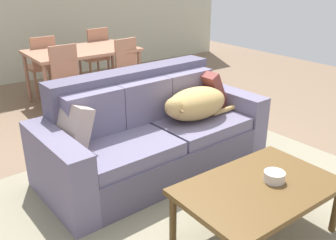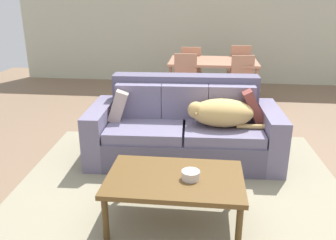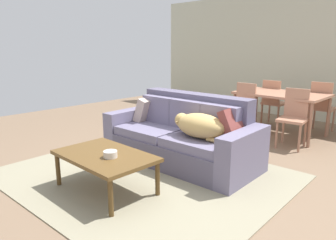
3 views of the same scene
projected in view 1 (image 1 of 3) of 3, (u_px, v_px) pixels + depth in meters
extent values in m
plane|color=#7D634C|center=(179.00, 167.00, 3.59)|extent=(10.00, 10.00, 0.00)
cube|color=gray|center=(200.00, 199.00, 3.08)|extent=(3.33, 2.86, 0.01)
cube|color=#59546B|center=(156.00, 153.00, 3.50)|extent=(1.75, 1.01, 0.34)
cube|color=slate|center=(116.00, 144.00, 3.16)|extent=(0.87, 0.94, 0.12)
cube|color=slate|center=(190.00, 120.00, 3.66)|extent=(0.87, 0.94, 0.12)
cube|color=#59546B|center=(133.00, 92.00, 3.55)|extent=(1.72, 0.31, 0.46)
cube|color=slate|center=(94.00, 114.00, 3.12)|extent=(0.53, 0.18, 0.39)
cube|color=slate|center=(145.00, 101.00, 3.43)|extent=(0.53, 0.18, 0.39)
cube|color=slate|center=(188.00, 90.00, 3.74)|extent=(0.53, 0.18, 0.39)
cube|color=slate|center=(58.00, 173.00, 2.89)|extent=(0.25, 0.95, 0.61)
cube|color=slate|center=(226.00, 116.00, 4.00)|extent=(0.25, 0.95, 0.61)
ellipsoid|color=tan|center=(196.00, 103.00, 3.50)|extent=(0.68, 0.41, 0.30)
sphere|color=tan|center=(175.00, 107.00, 3.31)|extent=(0.18, 0.18, 0.18)
cone|color=olive|center=(180.00, 111.00, 3.25)|extent=(0.09, 0.10, 0.08)
cylinder|color=tan|center=(223.00, 111.00, 3.67)|extent=(0.30, 0.06, 0.05)
cube|color=#B9A296|center=(72.00, 125.00, 2.97)|extent=(0.29, 0.39, 0.39)
cube|color=brown|center=(206.00, 88.00, 3.84)|extent=(0.29, 0.42, 0.41)
cube|color=brown|center=(259.00, 188.00, 2.50)|extent=(1.10, 0.70, 0.04)
cylinder|color=#533A1C|center=(336.00, 209.00, 2.63)|extent=(0.05, 0.05, 0.38)
cylinder|color=#533A1C|center=(173.00, 219.00, 2.53)|extent=(0.05, 0.05, 0.38)
cylinder|color=#533A1C|center=(268.00, 174.00, 3.08)|extent=(0.05, 0.05, 0.38)
cylinder|color=silver|center=(274.00, 177.00, 2.54)|extent=(0.15, 0.15, 0.07)
cube|color=tan|center=(82.00, 51.00, 5.18)|extent=(1.47, 0.91, 0.04)
cylinder|color=#99684F|center=(47.00, 92.00, 4.64)|extent=(0.05, 0.05, 0.71)
cylinder|color=#99684F|center=(140.00, 75.00, 5.39)|extent=(0.05, 0.05, 0.71)
cylinder|color=#99684F|center=(27.00, 78.00, 5.25)|extent=(0.05, 0.05, 0.71)
cylinder|color=#99684F|center=(113.00, 65.00, 6.00)|extent=(0.05, 0.05, 0.71)
cube|color=tan|center=(72.00, 85.00, 4.59)|extent=(0.42, 0.42, 0.04)
cube|color=tan|center=(64.00, 63.00, 4.62)|extent=(0.36, 0.05, 0.46)
cylinder|color=#A26E54|center=(67.00, 110.00, 4.45)|extent=(0.04, 0.04, 0.43)
cylinder|color=#A26E54|center=(92.00, 104.00, 4.65)|extent=(0.04, 0.04, 0.43)
cylinder|color=#A26E54|center=(56.00, 103.00, 4.70)|extent=(0.04, 0.04, 0.43)
cylinder|color=#A26E54|center=(80.00, 97.00, 4.89)|extent=(0.04, 0.04, 0.43)
cube|color=tan|center=(135.00, 74.00, 5.10)|extent=(0.45, 0.45, 0.04)
cube|color=tan|center=(126.00, 55.00, 5.12)|extent=(0.36, 0.09, 0.45)
cylinder|color=#A26E54|center=(134.00, 96.00, 4.96)|extent=(0.04, 0.04, 0.42)
cylinder|color=#A26E54|center=(153.00, 90.00, 5.18)|extent=(0.04, 0.04, 0.42)
cylinder|color=#A26E54|center=(118.00, 90.00, 5.19)|extent=(0.04, 0.04, 0.42)
cylinder|color=#A26E54|center=(137.00, 85.00, 5.41)|extent=(0.04, 0.04, 0.42)
cube|color=tan|center=(41.00, 67.00, 5.52)|extent=(0.41, 0.41, 0.04)
cube|color=tan|center=(44.00, 53.00, 5.30)|extent=(0.36, 0.05, 0.45)
cylinder|color=#A26E54|center=(50.00, 77.00, 5.83)|extent=(0.04, 0.04, 0.42)
cylinder|color=#A26E54|center=(28.00, 81.00, 5.63)|extent=(0.04, 0.04, 0.42)
cylinder|color=#A26E54|center=(59.00, 82.00, 5.58)|extent=(0.04, 0.04, 0.42)
cylinder|color=#A26E54|center=(36.00, 86.00, 5.39)|extent=(0.04, 0.04, 0.42)
cube|color=tan|center=(94.00, 58.00, 6.07)|extent=(0.43, 0.43, 0.04)
cube|color=tan|center=(98.00, 44.00, 5.84)|extent=(0.36, 0.06, 0.47)
cylinder|color=#A26E54|center=(98.00, 68.00, 6.38)|extent=(0.04, 0.04, 0.42)
cylinder|color=#A26E54|center=(81.00, 71.00, 6.17)|extent=(0.04, 0.04, 0.42)
cylinder|color=#A26E54|center=(109.00, 72.00, 6.14)|extent=(0.04, 0.04, 0.42)
cylinder|color=#A26E54|center=(91.00, 75.00, 5.93)|extent=(0.04, 0.04, 0.42)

